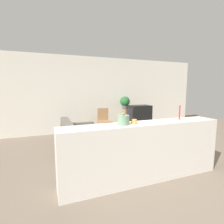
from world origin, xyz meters
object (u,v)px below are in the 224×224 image
(television, at_px, (140,114))
(wooden_chair, at_px, (104,120))
(couch, at_px, (81,138))
(potted_plant, at_px, (125,102))
(decorative_bowl, at_px, (123,120))

(television, distance_m, wooden_chair, 1.24)
(couch, distance_m, potted_plant, 2.51)
(couch, height_order, television, television)
(wooden_chair, bearing_deg, couch, -132.26)
(television, bearing_deg, wooden_chair, 149.08)
(couch, distance_m, wooden_chair, 1.55)
(couch, xyz_separation_m, television, (2.08, 0.51, 0.49))
(wooden_chair, relative_size, potted_plant, 1.88)
(wooden_chair, height_order, potted_plant, potted_plant)
(television, distance_m, decorative_bowl, 3.13)
(potted_plant, bearing_deg, wooden_chair, -165.51)
(television, bearing_deg, couch, -166.26)
(wooden_chair, distance_m, decorative_bowl, 3.31)
(potted_plant, bearing_deg, decorative_bowl, -115.84)
(wooden_chair, bearing_deg, potted_plant, 14.49)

